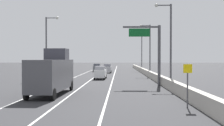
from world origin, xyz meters
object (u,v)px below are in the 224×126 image
car_white_2 (100,73)px  lamp_post_right_fourth (141,50)px  lamp_post_right_second (169,39)px  overhead_sign_gantry (153,48)px  lamp_post_left_mid (48,43)px  box_truck (52,73)px  speed_advisory_sign (188,82)px  lamp_post_right_third (149,46)px  car_silver_1 (107,68)px  car_gray_0 (97,68)px

car_white_2 → lamp_post_right_fourth: bearing=73.4°
lamp_post_right_second → overhead_sign_gantry: bearing=-173.8°
lamp_post_left_mid → box_truck: 19.92m
speed_advisory_sign → lamp_post_right_fourth: (1.34, 56.59, 4.10)m
overhead_sign_gantry → lamp_post_right_third: lamp_post_right_third is taller
lamp_post_right_second → car_silver_1: size_ratio=2.54×
lamp_post_right_second → box_truck: lamp_post_right_second is taller
car_white_2 → car_gray_0: bearing=95.9°
overhead_sign_gantry → lamp_post_right_third: size_ratio=0.73×
car_silver_1 → car_white_2: size_ratio=0.89×
speed_advisory_sign → car_silver_1: (-7.45, 45.42, -0.71)m
lamp_post_right_third → lamp_post_right_fourth: bearing=89.8°
car_white_2 → overhead_sign_gantry: bearing=-56.1°
overhead_sign_gantry → car_silver_1: overhead_sign_gantry is taller
speed_advisory_sign → lamp_post_right_third: bearing=88.0°
lamp_post_right_fourth → car_silver_1: 15.01m
overhead_sign_gantry → lamp_post_left_mid: (-15.88, 10.33, 1.14)m
overhead_sign_gantry → speed_advisory_sign: overhead_sign_gantry is taller
lamp_post_right_third → car_silver_1: bearing=132.7°
overhead_sign_gantry → lamp_post_left_mid: size_ratio=0.73×
car_white_2 → lamp_post_right_third: bearing=47.9°
lamp_post_right_second → lamp_post_right_fourth: 41.21m
car_gray_0 → box_truck: size_ratio=0.52×
overhead_sign_gantry → car_silver_1: 31.27m
lamp_post_left_mid → car_gray_0: lamp_post_left_mid is taller
lamp_post_left_mid → box_truck: size_ratio=1.21×
lamp_post_right_fourth → box_truck: size_ratio=1.21×
car_silver_1 → box_truck: bearing=-95.2°
lamp_post_right_fourth → car_silver_1: size_ratio=2.54×
lamp_post_right_second → car_white_2: 14.90m
speed_advisory_sign → lamp_post_left_mid: bearing=122.6°
lamp_post_right_second → car_silver_1: bearing=106.6°
speed_advisory_sign → box_truck: size_ratio=0.35×
lamp_post_right_second → lamp_post_right_fourth: (-0.17, 41.21, 0.00)m
lamp_post_right_second → lamp_post_left_mid: (-17.83, 10.12, 0.00)m
speed_advisory_sign → car_silver_1: bearing=99.3°
car_gray_0 → car_silver_1: size_ratio=1.09×
car_silver_1 → car_white_2: bearing=-90.9°
overhead_sign_gantry → lamp_post_left_mid: bearing=147.0°
lamp_post_right_fourth → car_silver_1: (-8.79, -11.17, -4.81)m
speed_advisory_sign → car_gray_0: (-10.43, 52.06, -0.72)m
speed_advisory_sign → lamp_post_right_second: 15.99m
speed_advisory_sign → box_truck: box_truck is taller
car_gray_0 → lamp_post_right_third: bearing=-54.0°
overhead_sign_gantry → box_truck: (-10.52, -8.46, -2.72)m
lamp_post_right_fourth → lamp_post_right_third: bearing=-90.2°
lamp_post_right_fourth → car_white_2: bearing=-106.6°
lamp_post_left_mid → car_gray_0: 27.63m
car_silver_1 → lamp_post_right_fourth: bearing=51.8°
lamp_post_right_second → speed_advisory_sign: bearing=-95.6°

